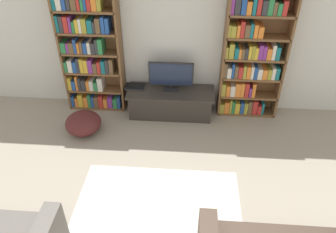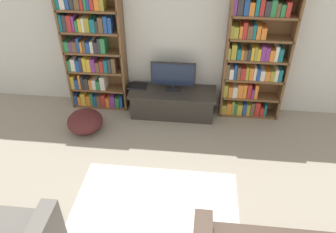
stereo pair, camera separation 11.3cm
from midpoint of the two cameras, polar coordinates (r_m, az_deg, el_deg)
name	(u,v)px [view 2 (the right image)]	position (r m, az deg, el deg)	size (l,w,h in m)	color
wall_back	(178,35)	(5.39, 2.45, 14.02)	(8.80, 0.06, 2.60)	silver
bookshelf_left	(93,52)	(5.60, -12.40, 10.89)	(0.98, 0.30, 2.05)	brown
bookshelf_right	(253,60)	(5.41, 15.21, 9.51)	(0.98, 0.30, 2.05)	brown
tv_stand	(173,102)	(5.60, 1.37, 2.47)	(1.45, 0.56, 0.45)	#332D28
television	(173,76)	(5.40, 1.51, 7.14)	(0.74, 0.16, 0.49)	black
laptop	(138,86)	(5.62, -4.75, 5.32)	(0.33, 0.22, 0.03)	#28282D
area_rug	(154,214)	(4.15, -1.58, -16.56)	(2.04, 1.53, 0.02)	beige
beanbag_ottoman	(85,121)	(5.38, -13.66, -0.86)	(0.56, 0.56, 0.35)	#4C1E1E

